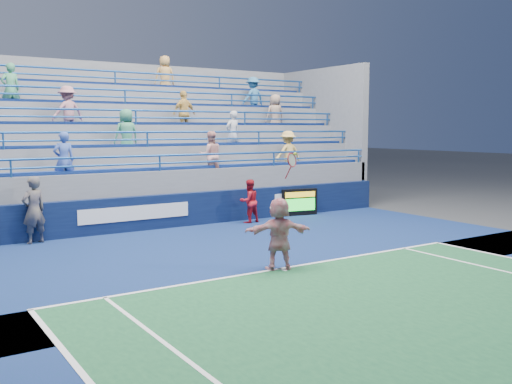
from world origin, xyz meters
TOP-DOWN VIEW (x-y plane):
  - ground at (0.00, 0.00)m, footprint 120.00×120.00m
  - sponsor_wall at (0.00, 6.50)m, footprint 18.00×0.32m
  - bleacher_stand at (-0.00, 10.27)m, footprint 18.00×5.60m
  - serve_speed_board at (5.31, 6.21)m, footprint 1.45×0.40m
  - tennis_player at (-0.02, 0.01)m, footprint 1.62×1.03m
  - line_judge at (-4.05, 6.16)m, footprint 0.81×0.66m
  - ball_girl at (2.89, 5.87)m, footprint 0.76×0.61m

SIDE VIEW (x-z plane):
  - ground at x=0.00m, z-range 0.00..0.00m
  - serve_speed_board at x=5.31m, z-range 0.00..1.00m
  - sponsor_wall at x=0.00m, z-range 0.00..1.10m
  - ball_girl at x=2.89m, z-range 0.00..1.50m
  - tennis_player at x=-0.02m, z-range -0.50..2.18m
  - line_judge at x=-4.05m, z-range 0.00..1.91m
  - bleacher_stand at x=0.00m, z-range -1.52..4.61m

